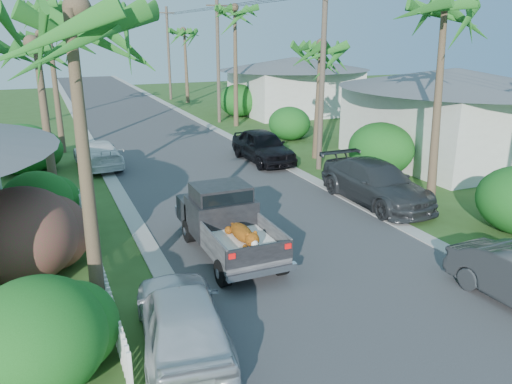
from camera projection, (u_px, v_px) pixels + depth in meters
name	position (u px, v px, depth m)	size (l,w,h in m)	color
ground	(392.00, 326.00, 11.63)	(120.00, 120.00, 0.00)	#2F4F1D
road	(156.00, 135.00, 33.47)	(8.00, 100.00, 0.02)	#38383A
curb_left	(89.00, 140.00, 31.84)	(0.60, 100.00, 0.06)	#A5A39E
curb_right	(216.00, 130.00, 35.10)	(0.60, 100.00, 0.06)	#A5A39E
pickup_truck	(224.00, 219.00, 15.47)	(1.98, 5.12, 2.06)	black
parked_car_rm	(376.00, 183.00, 19.86)	(2.29, 5.62, 1.63)	#2F3235
parked_car_rf	(263.00, 146.00, 26.21)	(1.98, 4.92, 1.68)	black
parked_car_ln	(182.00, 319.00, 10.56)	(1.77, 4.40, 1.50)	silver
parked_car_lf	(98.00, 154.00, 25.19)	(1.90, 4.67, 1.36)	white
palm_l_a	(68.00, 11.00, 9.79)	(4.40, 4.40, 8.20)	brown
palm_l_b	(36.00, 44.00, 17.67)	(4.40, 4.40, 7.40)	brown
palm_l_c	(46.00, 5.00, 26.17)	(4.40, 4.40, 9.20)	brown
palm_l_d	(36.00, 34.00, 36.92)	(4.40, 4.40, 7.70)	brown
palm_r_a	(449.00, 5.00, 16.99)	(4.40, 4.40, 8.70)	brown
palm_r_b	(320.00, 45.00, 25.42)	(4.40, 4.40, 7.20)	brown
palm_r_c	(235.00, 9.00, 34.23)	(4.40, 4.40, 9.40)	brown
palm_r_d	(185.00, 31.00, 47.00)	(4.40, 4.40, 8.00)	brown
shrub_l_a	(37.00, 337.00, 9.33)	(2.60, 2.86, 2.20)	#174F16
shrub_l_b	(22.00, 235.00, 13.52)	(3.00, 3.30, 2.60)	#A3173D
shrub_l_c	(37.00, 200.00, 17.26)	(2.40, 2.64, 2.00)	#174F16
shrub_l_d	(21.00, 149.00, 23.97)	(3.20, 3.52, 2.40)	#174F16
shrub_r_b	(381.00, 149.00, 23.81)	(3.00, 3.30, 2.50)	#174F16
shrub_r_c	(289.00, 123.00, 31.63)	(2.60, 2.86, 2.10)	#174F16
shrub_r_d	(239.00, 100.00, 40.48)	(3.20, 3.52, 2.60)	#174F16
picket_fence	(96.00, 258.00, 14.01)	(0.10, 11.00, 1.00)	white
house_right_near	(451.00, 118.00, 26.36)	(8.00, 9.00, 4.80)	silver
house_right_far	(294.00, 88.00, 42.12)	(9.00, 8.00, 4.60)	silver
utility_pole_b	(322.00, 75.00, 23.71)	(1.60, 0.26, 9.00)	brown
utility_pole_c	(218.00, 60.00, 36.82)	(1.60, 0.26, 9.00)	brown
utility_pole_d	(169.00, 53.00, 49.93)	(1.60, 0.26, 9.00)	brown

